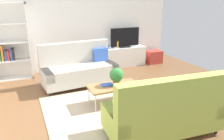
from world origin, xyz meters
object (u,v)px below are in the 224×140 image
tv_console (124,56)px  storage_trunk (154,57)px  bookshelf (7,45)px  tv (125,38)px  table_book_0 (107,85)px  bottle_0 (118,45)px  couch_green (164,111)px  vase_0 (108,46)px  vase_1 (112,46)px  potted_plant (116,75)px  coffee_table (114,87)px  couch_beige (79,68)px

tv_console → storage_trunk: bearing=-5.2°
bookshelf → tv: bearing=-0.6°
table_book_0 → bottle_0: size_ratio=1.11×
couch_green → table_book_0: size_ratio=8.12×
table_book_0 → bookshelf: bearing=128.0°
vase_0 → vase_1: bearing=0.0°
couch_green → bottle_0: (0.91, 3.90, 0.30)m
potted_plant → table_book_0: bearing=162.0°
vase_0 → bottle_0: (0.31, -0.09, 0.04)m
coffee_table → bookshelf: bookshelf is taller
couch_green → table_book_0: (-0.42, 1.48, -0.01)m
vase_1 → bookshelf: bearing=-179.4°
couch_green → vase_0: 4.04m
tv → bookshelf: size_ratio=0.48×
table_book_0 → vase_1: (1.18, 2.51, 0.27)m
couch_green → vase_0: (0.60, 3.99, 0.26)m
tv_console → vase_1: size_ratio=11.10×
tv_console → vase_0: size_ratio=10.66×
couch_green → tv: tv is taller
bookshelf → bottle_0: bookshelf is taller
storage_trunk → table_book_0: (-2.70, -2.36, 0.21)m
couch_beige → bottle_0: (1.58, 1.06, 0.31)m
couch_green → coffee_table: bearing=104.7°
table_book_0 → storage_trunk: bearing=41.2°
couch_green → tv_console: 4.11m
couch_green → bottle_0: 4.02m
tv_console → bookshelf: bookshelf is taller
bookshelf → bottle_0: bearing=-1.1°
table_book_0 → vase_1: size_ratio=1.90×
couch_green → vase_0: size_ratio=14.85×
table_book_0 → bottle_0: 2.78m
potted_plant → table_book_0: potted_plant is taller
tv → vase_0: tv is taller
vase_0 → bookshelf: bearing=-179.4°
tv_console → potted_plant: 2.90m
storage_trunk → tv: bearing=175.8°
tv → storage_trunk: bearing=-4.2°
potted_plant → table_book_0: 0.29m
couch_green → tv_console: couch_green is taller
tv → bottle_0: (-0.27, -0.02, -0.20)m
vase_1 → couch_beige: bearing=-141.4°
tv → vase_0: size_ratio=7.61×
couch_beige → vase_1: (1.44, 1.15, 0.26)m
coffee_table → tv: size_ratio=1.10×
bookshelf → vase_1: (3.12, 0.03, -0.28)m
couch_beige → storage_trunk: bearing=-166.6°
couch_green → storage_trunk: 4.47m
potted_plant → vase_1: 2.76m
tv_console → storage_trunk: tv_console is taller
vase_0 → potted_plant: bearing=-107.7°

